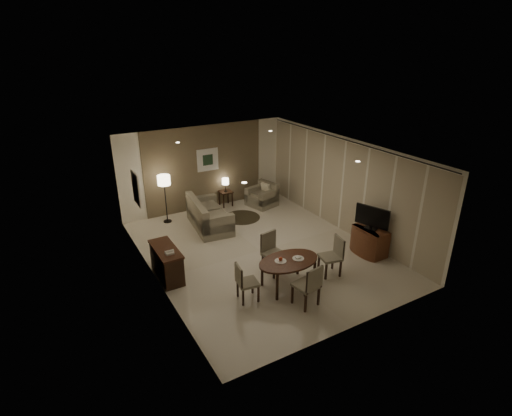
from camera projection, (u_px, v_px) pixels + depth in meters
room_shell at (252, 198)px, 10.28m from camera, size 5.50×7.00×2.70m
taupe_accent at (205, 168)px, 12.74m from camera, size 3.96×0.03×2.70m
curtain_wall at (342, 186)px, 11.20m from camera, size 0.08×6.70×2.58m
curtain_rod at (346, 140)px, 10.68m from camera, size 0.03×6.80×0.03m
art_back_frame at (208, 160)px, 12.67m from camera, size 0.72×0.03×0.72m
art_back_canvas at (208, 160)px, 12.66m from camera, size 0.34×0.01×0.34m
art_left_frame at (136, 189)px, 9.47m from camera, size 0.03×0.60×0.80m
art_left_canvas at (137, 189)px, 9.48m from camera, size 0.01×0.46×0.64m
downlight_nl at (244, 183)px, 7.36m from camera, size 0.10×0.10×0.01m
downlight_nr at (358, 161)px, 8.64m from camera, size 0.10×0.10×0.01m
downlight_fl at (178, 143)px, 10.23m from camera, size 0.10×0.10×0.01m
downlight_fr at (270, 131)px, 11.52m from camera, size 0.10×0.10×0.01m
console_desk at (167, 263)px, 9.19m from camera, size 0.48×1.20×0.75m
telephone at (169, 252)px, 8.79m from camera, size 0.20×0.14×0.09m
tv_cabinet at (370, 241)px, 10.25m from camera, size 0.48×0.90×0.70m
flat_tv at (372, 217)px, 9.98m from camera, size 0.36×0.85×0.60m
dining_table at (288, 273)px, 8.85m from camera, size 1.42×0.89×0.67m
chair_near at (306, 285)px, 8.19m from camera, size 0.53×0.53×0.96m
chair_far at (275, 254)px, 9.34m from camera, size 0.56×0.56×0.98m
chair_left at (248, 282)px, 8.36m from camera, size 0.47×0.47×0.86m
chair_right at (330, 257)px, 9.27m from camera, size 0.53×0.53×0.93m
plate_a at (281, 261)px, 8.68m from camera, size 0.26×0.26×0.02m
plate_b at (298, 258)px, 8.78m from camera, size 0.26×0.26×0.02m
fruit_apple at (281, 259)px, 8.66m from camera, size 0.09×0.09×0.09m
napkin at (298, 258)px, 8.77m from camera, size 0.12×0.08×0.03m
round_rug at (242, 217)px, 12.45m from camera, size 1.13×1.13×0.01m
sofa at (209, 213)px, 11.66m from camera, size 1.94×1.13×0.87m
armchair at (262, 195)px, 13.23m from camera, size 0.99×1.02×0.75m
side_table at (226, 198)px, 13.25m from camera, size 0.40×0.40×0.51m
table_lamp at (225, 184)px, 13.06m from camera, size 0.22×0.22×0.50m
floor_lamp at (166, 199)px, 11.88m from camera, size 0.37×0.37×1.48m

